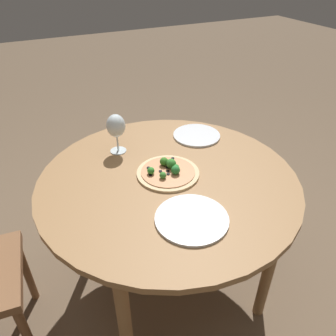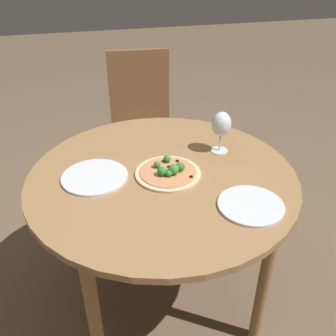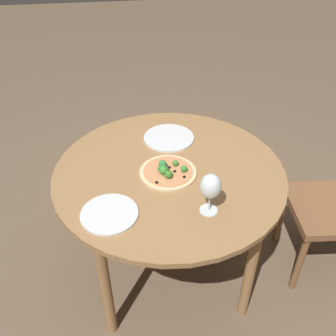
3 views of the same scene
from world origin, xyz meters
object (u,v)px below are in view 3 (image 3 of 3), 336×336
pizza (168,171)px  plate_far (109,214)px  wine_glass (211,187)px  plate_near (169,138)px

pizza → plate_far: (-0.23, 0.27, -0.01)m
wine_glass → plate_near: (0.55, 0.08, -0.12)m
wine_glass → plate_near: bearing=8.6°
plate_far → plate_near: bearing=-31.4°
wine_glass → plate_near: size_ratio=0.71×
pizza → plate_near: (0.29, -0.05, -0.01)m
plate_near → plate_far: 0.61m
wine_glass → plate_near: wine_glass is taller
wine_glass → plate_far: 0.42m
pizza → wine_glass: size_ratio=1.42×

